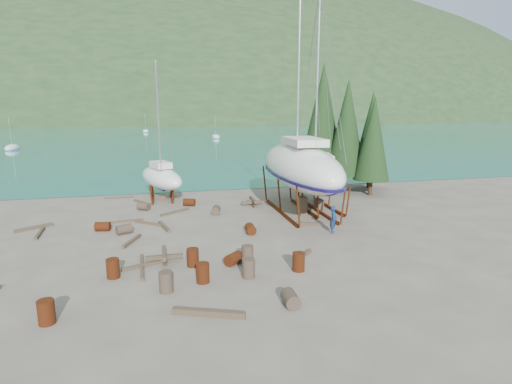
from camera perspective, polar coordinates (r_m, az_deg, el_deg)
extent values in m
plane|color=#5D5349|center=(22.53, -3.33, -7.46)|extent=(600.00, 600.00, 0.00)
plane|color=teal|center=(336.05, -13.02, 10.31)|extent=(700.00, 700.00, 0.00)
ellipsoid|color=#1B3219|center=(341.05, -13.03, 10.32)|extent=(800.00, 360.00, 110.00)
cube|color=beige|center=(218.41, -28.76, 9.01)|extent=(6.00, 5.00, 4.00)
cube|color=#A54C2D|center=(218.35, -28.83, 9.74)|extent=(6.60, 5.60, 1.60)
cube|color=beige|center=(211.65, -18.13, 9.82)|extent=(6.00, 5.00, 4.00)
cube|color=#A54C2D|center=(211.59, -18.18, 10.58)|extent=(6.60, 5.60, 1.60)
cube|color=beige|center=(213.68, -4.44, 10.38)|extent=(6.00, 5.00, 4.00)
cube|color=#A54C2D|center=(213.63, -4.45, 11.13)|extent=(6.60, 5.60, 1.60)
cylinder|color=black|center=(37.30, 12.50, 1.32)|extent=(0.36, 0.36, 1.60)
cone|color=black|center=(36.74, 12.85, 9.01)|extent=(3.60, 3.60, 8.40)
cylinder|color=black|center=(36.27, 16.00, 0.65)|extent=(0.36, 0.36, 1.36)
cone|color=black|center=(35.72, 16.39, 7.35)|extent=(3.06, 3.06, 7.14)
cylinder|color=black|center=(38.46, 9.21, 1.94)|extent=(0.36, 0.36, 1.84)
cone|color=black|center=(37.91, 9.50, 10.54)|extent=(4.14, 4.14, 9.66)
cylinder|color=black|center=(39.56, 15.79, 1.63)|extent=(0.36, 0.36, 1.44)
cone|color=black|center=(39.05, 16.16, 8.14)|extent=(3.24, 3.24, 7.56)
ellipsoid|color=white|center=(85.41, -31.49, 5.39)|extent=(2.00, 5.00, 1.40)
cylinder|color=silver|center=(85.23, -31.69, 7.29)|extent=(0.08, 0.08, 5.00)
ellipsoid|color=white|center=(102.11, -5.76, 7.84)|extent=(2.00, 5.00, 1.40)
cylinder|color=silver|center=(101.95, -5.80, 9.44)|extent=(0.08, 0.08, 5.00)
ellipsoid|color=white|center=(131.21, -15.47, 8.36)|extent=(2.00, 5.00, 1.40)
cylinder|color=silver|center=(131.08, -15.54, 9.60)|extent=(0.08, 0.08, 5.00)
ellipsoid|color=white|center=(28.68, 6.29, 3.66)|extent=(4.45, 13.68, 3.16)
cube|color=#110C3F|center=(28.24, 6.70, 1.19)|extent=(0.34, 2.45, 1.00)
cube|color=silver|center=(27.84, 6.84, 7.19)|extent=(2.32, 4.14, 0.50)
cylinder|color=silver|center=(29.59, 6.27, 23.00)|extent=(0.14, 0.14, 16.25)
cube|color=#602310|center=(28.90, 3.55, -2.88)|extent=(0.18, 7.45, 0.20)
cube|color=#602310|center=(29.81, 8.65, -2.54)|extent=(0.18, 7.45, 0.20)
cube|color=brown|center=(28.57, 6.62, -1.97)|extent=(0.50, 0.80, 1.31)
ellipsoid|color=white|center=(30.02, 8.71, 2.29)|extent=(5.26, 10.31, 2.34)
cube|color=#110C3F|center=(29.70, 9.02, 0.76)|extent=(0.69, 1.79, 1.00)
cube|color=silver|center=(29.37, 9.16, 4.86)|extent=(2.27, 3.27, 0.50)
cylinder|color=silver|center=(30.16, 8.79, 16.09)|extent=(0.14, 0.14, 11.89)
cube|color=#602310|center=(30.16, 6.79, -2.32)|extent=(0.18, 5.45, 0.20)
cube|color=#602310|center=(30.90, 10.31, -2.08)|extent=(0.18, 5.45, 0.20)
cube|color=brown|center=(29.99, 8.94, -1.82)|extent=(0.50, 0.80, 0.85)
ellipsoid|color=white|center=(33.99, -13.36, 1.98)|extent=(4.52, 7.31, 1.80)
cube|color=#110C3F|center=(33.72, -13.32, 1.13)|extent=(0.68, 1.27, 1.00)
cube|color=silver|center=(33.47, -13.45, 3.81)|extent=(1.87, 2.39, 0.50)
cylinder|color=silver|center=(33.87, -13.79, 10.76)|extent=(0.14, 0.14, 8.39)
cube|color=#602310|center=(34.32, -14.51, -0.88)|extent=(0.18, 3.84, 0.20)
cube|color=#602310|center=(34.32, -11.95, -0.76)|extent=(0.18, 3.84, 0.20)
cube|color=brown|center=(33.95, -13.23, -0.78)|extent=(0.50, 0.80, 0.40)
imported|color=navy|center=(24.69, 10.99, -3.88)|extent=(0.64, 0.73, 1.68)
cylinder|color=#602310|center=(19.24, -19.76, -10.23)|extent=(0.58, 0.58, 0.88)
cylinder|color=#2D2823|center=(15.90, 4.94, -14.94)|extent=(0.60, 0.89, 0.58)
cylinder|color=#602310|center=(26.51, -21.06, -4.62)|extent=(0.96, 0.71, 0.58)
cylinder|color=#602310|center=(17.84, -7.61, -11.38)|extent=(0.58, 0.58, 0.88)
cylinder|color=#602310|center=(31.43, -9.52, -1.46)|extent=(1.02, 0.84, 0.58)
cylinder|color=#2D2823|center=(19.77, -1.22, -8.90)|extent=(0.58, 0.58, 0.88)
cylinder|color=#602310|center=(24.27, -0.79, -5.28)|extent=(0.61, 0.90, 0.58)
cylinder|color=#602310|center=(18.98, 6.10, -9.88)|extent=(0.58, 0.58, 0.88)
cylinder|color=#2D2823|center=(30.90, -15.78, -1.98)|extent=(1.05, 0.96, 0.58)
cylinder|color=#602310|center=(19.62, -9.02, -9.21)|extent=(0.58, 0.58, 0.88)
cylinder|color=#2D2823|center=(28.79, -5.74, -2.59)|extent=(0.78, 1.00, 0.58)
cylinder|color=#602310|center=(19.67, -3.20, -9.49)|extent=(1.04, 1.03, 0.58)
cylinder|color=#602310|center=(16.38, -27.77, -14.93)|extent=(0.58, 0.58, 0.88)
cylinder|color=#2D2823|center=(25.48, -18.34, -5.07)|extent=(1.04, 0.88, 0.58)
cylinder|color=#2D2823|center=(17.25, -12.73, -12.42)|extent=(0.58, 0.58, 0.88)
cylinder|color=#2D2823|center=(18.16, -1.07, -10.84)|extent=(0.58, 0.58, 0.88)
cube|color=brown|center=(35.54, -19.00, -0.77)|extent=(2.28, 0.19, 0.14)
cube|color=brown|center=(26.21, 7.18, -4.52)|extent=(1.56, 0.79, 0.19)
cube|color=brown|center=(28.79, -29.15, -4.48)|extent=(1.95, 1.41, 0.19)
cube|color=brown|center=(20.04, -15.97, -10.21)|extent=(0.29, 3.10, 0.15)
cube|color=brown|center=(23.80, -17.34, -6.71)|extent=(0.95, 2.10, 0.17)
cube|color=brown|center=(20.89, 6.87, -8.85)|extent=(1.17, 1.16, 0.17)
cube|color=brown|center=(26.05, -12.98, -4.84)|extent=(0.75, 2.22, 0.19)
cube|color=brown|center=(33.10, -15.85, -1.46)|extent=(1.54, 2.11, 0.15)
cube|color=brown|center=(29.53, -11.53, -2.82)|extent=(2.13, 1.62, 0.16)
cube|color=brown|center=(27.11, -15.14, -4.33)|extent=(1.84, 1.42, 0.15)
cube|color=brown|center=(20.17, -15.54, -10.00)|extent=(2.18, 0.95, 0.17)
cube|color=brown|center=(28.03, -18.59, -4.02)|extent=(2.71, 0.53, 0.15)
cube|color=brown|center=(15.34, -6.79, -16.79)|extent=(2.63, 1.20, 0.23)
cube|color=brown|center=(27.44, -28.51, -5.19)|extent=(0.34, 2.36, 0.16)
cube|color=brown|center=(20.40, -12.94, -9.56)|extent=(0.20, 1.80, 0.20)
cube|color=brown|center=(20.33, -12.96, -9.03)|extent=(1.80, 0.20, 0.20)
cube|color=brown|center=(20.26, -12.99, -8.51)|extent=(0.20, 1.80, 0.20)
cube|color=brown|center=(31.03, -0.45, -1.83)|extent=(0.20, 1.80, 0.20)
cube|color=brown|center=(30.98, -0.45, -1.47)|extent=(1.80, 0.20, 0.20)
cube|color=brown|center=(30.93, -0.45, -1.11)|extent=(0.20, 1.80, 0.20)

